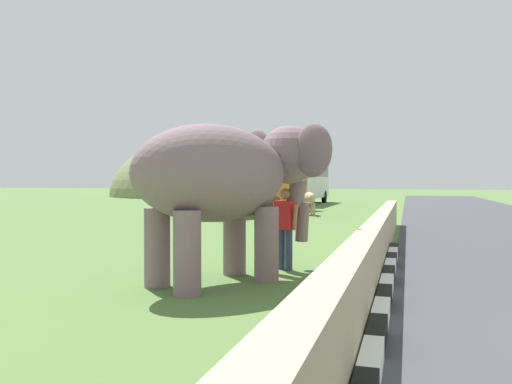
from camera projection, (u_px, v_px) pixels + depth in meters
striped_curb at (374, 347)px, 5.11m from camera, size 16.20×0.20×0.24m
barrier_parapet at (364, 269)px, 7.44m from camera, size 28.00×0.36×1.00m
elephant at (229, 176)px, 9.06m from camera, size 3.95×3.50×2.90m
person_handler at (285, 224)px, 10.27m from camera, size 0.39×0.61×1.66m
bus_orange at (247, 176)px, 28.47m from camera, size 10.24×5.15×3.50m
bus_white at (303, 178)px, 39.62m from camera, size 10.04×2.64×3.50m
cow_near at (310, 199)px, 26.82m from camera, size 1.92×1.06×1.23m
cow_mid at (265, 201)px, 24.34m from camera, size 1.30×1.85×1.23m
hill_east at (212, 195)px, 64.95m from camera, size 29.28×23.43×15.36m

